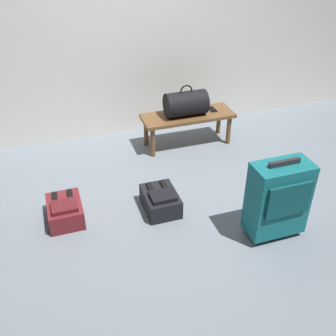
{
  "coord_description": "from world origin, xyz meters",
  "views": [
    {
      "loc": [
        -0.93,
        -2.54,
        2.18
      ],
      "look_at": [
        0.0,
        0.27,
        0.25
      ],
      "focal_mm": 41.79,
      "sensor_mm": 36.0,
      "label": 1
    }
  ],
  "objects": [
    {
      "name": "suitcase_upright_teal",
      "position": [
        0.62,
        -0.56,
        0.36
      ],
      "size": [
        0.45,
        0.26,
        0.7
      ],
      "color": "#14666B",
      "rests_on": "ground"
    },
    {
      "name": "bench",
      "position": [
        0.49,
        1.04,
        0.31
      ],
      "size": [
        1.0,
        0.36,
        0.36
      ],
      "color": "brown",
      "rests_on": "ground"
    },
    {
      "name": "ground_plane",
      "position": [
        0.0,
        0.0,
        0.0
      ],
      "size": [
        6.6,
        6.6,
        0.0
      ],
      "primitive_type": "plane",
      "color": "slate"
    },
    {
      "name": "backpack_dark",
      "position": [
        -0.15,
        0.03,
        0.09
      ],
      "size": [
        0.28,
        0.38,
        0.21
      ],
      "color": "black",
      "rests_on": "ground"
    },
    {
      "name": "backpack_maroon",
      "position": [
        -0.95,
        0.15,
        0.09
      ],
      "size": [
        0.28,
        0.38,
        0.21
      ],
      "color": "maroon",
      "rests_on": "ground"
    },
    {
      "name": "duffel_bag_black",
      "position": [
        0.46,
        1.04,
        0.49
      ],
      "size": [
        0.44,
        0.26,
        0.34
      ],
      "color": "black",
      "rests_on": "bench"
    },
    {
      "name": "back_wall",
      "position": [
        0.0,
        1.6,
        1.4
      ],
      "size": [
        6.0,
        0.1,
        2.8
      ],
      "primitive_type": "cube",
      "color": "silver",
      "rests_on": "ground"
    },
    {
      "name": "cell_phone",
      "position": [
        0.79,
        1.07,
        0.37
      ],
      "size": [
        0.07,
        0.14,
        0.01
      ],
      "color": "black",
      "rests_on": "bench"
    }
  ]
}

